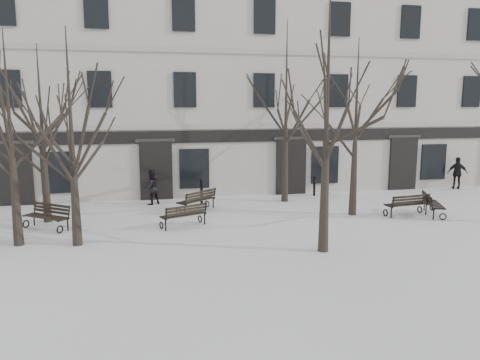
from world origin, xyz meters
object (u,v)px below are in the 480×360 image
object	(u,v)px
tree_2	(328,82)
tree_0	(9,113)
bench_2	(407,204)
bench_1	(184,214)
bench_3	(48,216)
bench_5	(432,203)
tree_1	(70,112)
bench_4	(197,200)

from	to	relation	value
tree_2	tree_0	bearing A→B (deg)	164.35
tree_0	bench_2	distance (m)	15.69
tree_2	bench_1	xyz separation A→B (m)	(-4.12, 3.96, -4.88)
bench_3	bench_5	distance (m)	15.73
tree_2	bench_2	xyz separation A→B (m)	(5.34, 3.83, -4.86)
bench_1	tree_0	bearing A→B (deg)	-11.86
bench_1	bench_2	distance (m)	9.47
tree_0	bench_5	size ratio (longest dim) A/B	3.64
tree_1	bench_3	xyz separation A→B (m)	(-1.36, 2.41, -3.95)
tree_0	bench_3	bearing A→B (deg)	73.93
tree_1	bench_1	size ratio (longest dim) A/B	3.78
bench_3	bench_5	world-z (taller)	bench_3
bench_4	bench_5	size ratio (longest dim) A/B	0.98
bench_1	bench_2	world-z (taller)	bench_2
bench_2	bench_5	xyz separation A→B (m)	(1.12, -0.08, -0.01)
tree_0	bench_3	xyz separation A→B (m)	(0.58, 2.00, -3.90)
tree_2	bench_2	bearing A→B (deg)	35.63
tree_0	bench_4	distance (m)	8.46
bench_3	bench_4	bearing A→B (deg)	54.92
bench_2	bench_5	world-z (taller)	bench_2
bench_2	bench_4	distance (m)	9.05
tree_1	bench_5	bearing A→B (deg)	5.60
bench_2	bench_3	distance (m)	14.61
bench_4	bench_5	bearing A→B (deg)	124.19
tree_0	bench_1	bearing A→B (deg)	12.04
tree_1	bench_2	size ratio (longest dim) A/B	3.64
tree_1	bench_3	bearing A→B (deg)	119.56
bench_1	bench_5	xyz separation A→B (m)	(10.59, -0.21, 0.01)
tree_1	tree_2	distance (m)	8.26
tree_1	bench_4	xyz separation A→B (m)	(4.57, 4.16, -3.94)
tree_2	bench_4	distance (m)	8.76
tree_0	bench_4	world-z (taller)	tree_0
tree_2	bench_4	world-z (taller)	tree_2
tree_0	bench_2	bearing A→B (deg)	4.08
bench_5	tree_1	bearing A→B (deg)	117.25
tree_2	bench_3	xyz separation A→B (m)	(-9.23, 4.75, -4.86)
bench_4	bench_1	bearing A→B (deg)	31.98
bench_3	bench_4	size ratio (longest dim) A/B	1.00
tree_2	bench_4	size ratio (longest dim) A/B	4.54
tree_2	bench_2	size ratio (longest dim) A/B	4.38
bench_2	bench_3	size ratio (longest dim) A/B	1.04
tree_2	bench_2	world-z (taller)	tree_2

